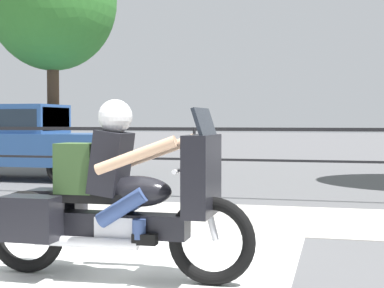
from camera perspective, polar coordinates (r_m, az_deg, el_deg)
The scene contains 7 objects.
ground_plane at distance 5.34m, azimuth -13.61°, elevation -12.36°, with size 120.00×120.00×0.00m, color #565659.
sidewalk_band at distance 8.44m, azimuth -2.81°, elevation -6.84°, with size 44.00×2.40×0.01m, color #B7B2A8.
crosswalk_band at distance 5.07m, azimuth -12.42°, elevation -13.10°, with size 3.66×6.00×0.01m, color silver.
fence_railing at distance 10.15m, azimuth 0.22°, elevation 0.15°, with size 36.00×0.05×1.23m.
motorcycle at distance 5.03m, azimuth -7.50°, elevation -5.25°, with size 2.40×0.76×1.52m.
parked_car at distance 14.05m, azimuth -16.54°, elevation 0.63°, with size 4.38×1.66×1.70m.
tree_behind_car at distance 15.00m, azimuth -13.40°, elevation 13.40°, with size 3.11×3.11×5.98m.
Camera 1 is at (2.40, -4.58, 1.35)m, focal length 55.00 mm.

